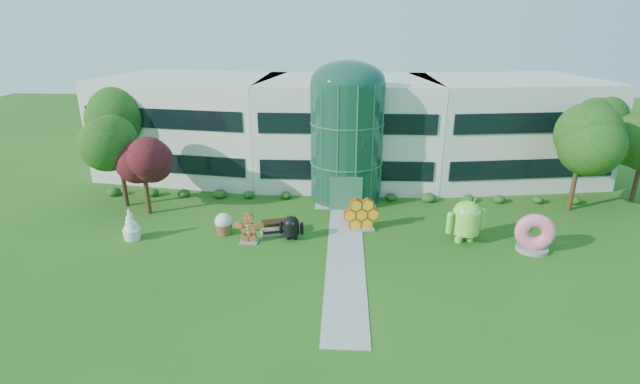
# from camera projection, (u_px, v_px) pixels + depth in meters

# --- Properties ---
(ground) EXTENTS (140.00, 140.00, 0.00)m
(ground) POSITION_uv_depth(u_px,v_px,m) (345.00, 265.00, 28.86)
(ground) COLOR #215114
(ground) RESTS_ON ground
(building) EXTENTS (46.00, 15.00, 9.30)m
(building) POSITION_uv_depth(u_px,v_px,m) (346.00, 129.00, 44.11)
(building) COLOR beige
(building) RESTS_ON ground
(atrium) EXTENTS (6.00, 6.00, 9.80)m
(atrium) POSITION_uv_depth(u_px,v_px,m) (347.00, 141.00, 38.41)
(atrium) COLOR #194738
(atrium) RESTS_ON ground
(walkway) EXTENTS (2.40, 20.00, 0.04)m
(walkway) POSITION_uv_depth(u_px,v_px,m) (345.00, 250.00, 30.72)
(walkway) COLOR #9E9E93
(walkway) RESTS_ON ground
(tree_red) EXTENTS (4.00, 4.00, 6.00)m
(tree_red) POSITION_uv_depth(u_px,v_px,m) (145.00, 177.00, 35.61)
(tree_red) COLOR #3F0C14
(tree_red) RESTS_ON ground
(trees_backdrop) EXTENTS (52.00, 8.00, 8.40)m
(trees_backdrop) POSITION_uv_depth(u_px,v_px,m) (346.00, 147.00, 39.59)
(trees_backdrop) COLOR #1A4110
(trees_backdrop) RESTS_ON ground
(android_green) EXTENTS (3.54, 2.89, 3.46)m
(android_green) POSITION_uv_depth(u_px,v_px,m) (466.00, 218.00, 31.40)
(android_green) COLOR #7BD945
(android_green) RESTS_ON ground
(android_black) EXTENTS (1.85, 1.32, 2.00)m
(android_black) POSITION_uv_depth(u_px,v_px,m) (291.00, 226.00, 31.91)
(android_black) COLOR black
(android_black) RESTS_ON ground
(donut) EXTENTS (2.77, 1.79, 2.66)m
(donut) POSITION_uv_depth(u_px,v_px,m) (535.00, 232.00, 30.25)
(donut) COLOR #D7516F
(donut) RESTS_ON ground
(gingerbread) EXTENTS (2.46, 1.06, 2.23)m
(gingerbread) POSITION_uv_depth(u_px,v_px,m) (248.00, 227.00, 31.45)
(gingerbread) COLOR brown
(gingerbread) RESTS_ON ground
(ice_cream_sandwich) EXTENTS (2.30, 1.60, 0.93)m
(ice_cream_sandwich) POSITION_uv_depth(u_px,v_px,m) (276.00, 227.00, 33.05)
(ice_cream_sandwich) COLOR black
(ice_cream_sandwich) RESTS_ON ground
(honeycomb) EXTENTS (2.89, 1.36, 2.18)m
(honeycomb) POSITION_uv_depth(u_px,v_px,m) (361.00, 216.00, 33.41)
(honeycomb) COLOR yellow
(honeycomb) RESTS_ON ground
(froyo) EXTENTS (1.56, 1.56, 2.26)m
(froyo) POSITION_uv_depth(u_px,v_px,m) (131.00, 224.00, 31.89)
(froyo) COLOR white
(froyo) RESTS_ON ground
(cupcake) EXTENTS (1.64, 1.64, 1.57)m
(cupcake) POSITION_uv_depth(u_px,v_px,m) (224.00, 224.00, 32.85)
(cupcake) COLOR white
(cupcake) RESTS_ON ground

